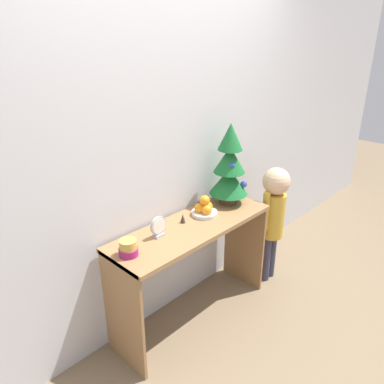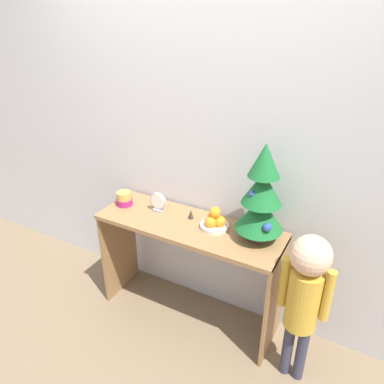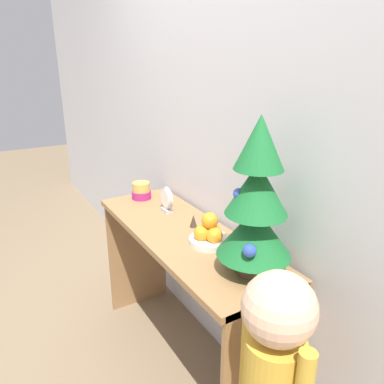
{
  "view_description": "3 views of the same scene",
  "coord_description": "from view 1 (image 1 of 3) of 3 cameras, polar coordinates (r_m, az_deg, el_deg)",
  "views": [
    {
      "loc": [
        -1.64,
        -1.36,
        2.0
      ],
      "look_at": [
        0.02,
        0.24,
        1.01
      ],
      "focal_mm": 35.0,
      "sensor_mm": 36.0,
      "label": 1
    },
    {
      "loc": [
        1.02,
        -1.62,
        2.09
      ],
      "look_at": [
        0.01,
        0.24,
        1.01
      ],
      "focal_mm": 35.0,
      "sensor_mm": 36.0,
      "label": 2
    },
    {
      "loc": [
        1.45,
        -0.6,
        1.58
      ],
      "look_at": [
        0.02,
        0.25,
        0.99
      ],
      "focal_mm": 35.0,
      "sensor_mm": 36.0,
      "label": 3
    }
  ],
  "objects": [
    {
      "name": "figurine",
      "position": [
        2.59,
        -1.41,
        -4.03
      ],
      "size": [
        0.04,
        0.04,
        0.07
      ],
      "color": "#382D23",
      "rests_on": "console_table"
    },
    {
      "name": "fruit_bowl",
      "position": [
        2.69,
        1.93,
        -2.58
      ],
      "size": [
        0.19,
        0.19,
        0.15
      ],
      "color": "silver",
      "rests_on": "console_table"
    },
    {
      "name": "desk_clock",
      "position": [
        2.41,
        -5.14,
        -5.34
      ],
      "size": [
        0.12,
        0.04,
        0.14
      ],
      "color": "#B2B2B7",
      "rests_on": "console_table"
    },
    {
      "name": "child_figure",
      "position": [
        3.13,
        12.37,
        -2.39
      ],
      "size": [
        0.29,
        0.22,
        1.02
      ],
      "color": "#38384C",
      "rests_on": "ground_plane"
    },
    {
      "name": "back_wall",
      "position": [
        2.57,
        -4.07,
        6.15
      ],
      "size": [
        7.0,
        0.05,
        2.5
      ],
      "primitive_type": "cube",
      "color": "silver",
      "rests_on": "ground_plane"
    },
    {
      "name": "mini_tree",
      "position": [
        2.81,
        5.72,
        3.85
      ],
      "size": [
        0.29,
        0.29,
        0.62
      ],
      "color": "#4C3828",
      "rests_on": "console_table"
    },
    {
      "name": "singing_bowl",
      "position": [
        2.25,
        -9.68,
        -8.43
      ],
      "size": [
        0.12,
        0.12,
        0.1
      ],
      "color": "#9E2366",
      "rests_on": "console_table"
    },
    {
      "name": "ground_plane",
      "position": [
        2.92,
        3.31,
        -20.08
      ],
      "size": [
        12.0,
        12.0,
        0.0
      ],
      "primitive_type": "plane",
      "color": "#7A664C"
    },
    {
      "name": "console_table",
      "position": [
        2.66,
        0.1,
        -8.38
      ],
      "size": [
        1.26,
        0.43,
        0.78
      ],
      "color": "olive",
      "rests_on": "ground_plane"
    }
  ]
}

